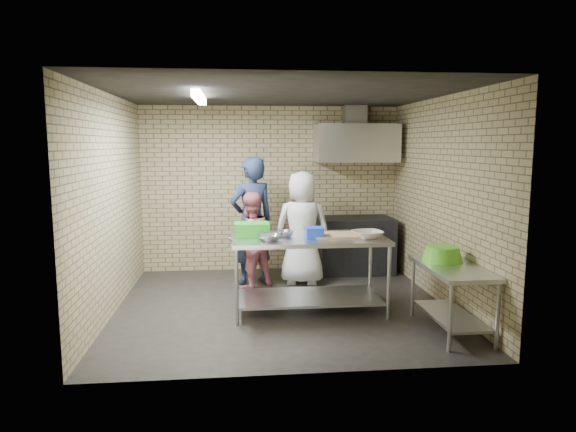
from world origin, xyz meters
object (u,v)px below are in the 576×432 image
object	(u,v)px
blue_tub	(314,233)
man_navy	(252,221)
woman_pink	(250,240)
green_crate	(252,230)
stove	(355,245)
bottle_green	(380,148)
side_counter	(451,299)
green_basin	(442,254)
woman_white	(302,228)
bottle_red	(356,147)
prep_table	(309,274)

from	to	relation	value
blue_tub	man_navy	xyz separation A→B (m)	(-0.71, 1.49, -0.07)
man_navy	woman_pink	xyz separation A→B (m)	(-0.03, -0.24, -0.25)
green_crate	man_navy	distance (m)	1.28
stove	woman_pink	bearing A→B (deg)	-156.88
blue_tub	stove	bearing A→B (deg)	63.68
blue_tub	woman_pink	size ratio (longest dim) A/B	0.15
bottle_green	green_crate	bearing A→B (deg)	-137.38
side_counter	green_basin	bearing A→B (deg)	94.57
bottle_green	man_navy	world-z (taller)	bottle_green
woman_white	bottle_red	bearing A→B (deg)	-129.93
stove	bottle_green	xyz separation A→B (m)	(0.45, 0.24, 1.57)
prep_table	woman_pink	world-z (taller)	woman_pink
green_crate	man_navy	xyz separation A→B (m)	(0.04, 1.27, -0.08)
prep_table	side_counter	distance (m)	1.72
side_counter	green_crate	distance (m)	2.48
stove	bottle_red	world-z (taller)	bottle_red
green_crate	woman_white	distance (m)	1.42
blue_tub	prep_table	bearing A→B (deg)	116.57
green_crate	green_basin	bearing A→B (deg)	-18.63
green_basin	bottle_red	distance (m)	3.01
man_navy	side_counter	bearing A→B (deg)	110.32
prep_table	side_counter	size ratio (longest dim) A/B	1.58
bottle_red	stove	bearing A→B (deg)	-101.77
man_navy	woman_pink	bearing A→B (deg)	58.50
side_counter	woman_white	xyz separation A→B (m)	(-1.40, 2.15, 0.47)
prep_table	bottle_red	size ratio (longest dim) A/B	10.53
side_counter	woman_pink	distance (m)	2.98
green_crate	woman_pink	world-z (taller)	woman_pink
man_navy	woman_white	world-z (taller)	man_navy
side_counter	bottle_green	world-z (taller)	bottle_green
green_crate	blue_tub	xyz separation A→B (m)	(0.75, -0.22, -0.02)
bottle_green	bottle_red	bearing A→B (deg)	180.00
side_counter	green_crate	size ratio (longest dim) A/B	2.85
bottle_green	man_navy	distance (m)	2.51
green_crate	man_navy	size ratio (longest dim) A/B	0.22
woman_white	side_counter	bearing A→B (deg)	133.05
stove	woman_white	bearing A→B (deg)	-147.60
prep_table	bottle_red	xyz separation A→B (m)	(1.08, 2.13, 1.56)
side_counter	blue_tub	xyz separation A→B (m)	(-1.43, 0.76, 0.64)
side_counter	green_crate	bearing A→B (deg)	155.85
green_crate	bottle_green	bearing A→B (deg)	42.62
bottle_green	woman_pink	distance (m)	2.73
side_counter	green_basin	world-z (taller)	green_basin
man_navy	green_crate	bearing A→B (deg)	64.98
side_counter	bottle_red	world-z (taller)	bottle_red
woman_white	man_navy	bearing A→B (deg)	1.89
bottle_green	blue_tub	bearing A→B (deg)	-122.75
stove	green_crate	distance (m)	2.55
green_basin	bottle_green	world-z (taller)	bottle_green
side_counter	woman_white	distance (m)	2.61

